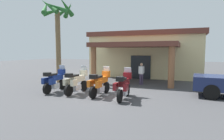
{
  "coord_description": "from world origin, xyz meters",
  "views": [
    {
      "loc": [
        4.72,
        -9.86,
        2.53
      ],
      "look_at": [
        -0.73,
        2.43,
        1.2
      ],
      "focal_mm": 31.14,
      "sensor_mm": 36.0,
      "label": 1
    }
  ],
  "objects_px": {
    "pedestrian": "(141,72)",
    "palm_tree_roadside": "(58,22)",
    "motel_building": "(147,54)",
    "motorcycle_cream": "(76,82)",
    "motorcycle_maroon": "(124,86)",
    "motorcycle_blue": "(55,81)",
    "motorcycle_orange": "(100,83)"
  },
  "relations": [
    {
      "from": "motorcycle_cream",
      "to": "palm_tree_roadside",
      "type": "relative_size",
      "value": 0.35
    },
    {
      "from": "motel_building",
      "to": "motorcycle_cream",
      "type": "relative_size",
      "value": 5.05
    },
    {
      "from": "motorcycle_maroon",
      "to": "palm_tree_roadside",
      "type": "distance_m",
      "value": 7.51
    },
    {
      "from": "motel_building",
      "to": "motorcycle_blue",
      "type": "height_order",
      "value": "motel_building"
    },
    {
      "from": "motel_building",
      "to": "pedestrian",
      "type": "xyz_separation_m",
      "value": [
        1.02,
        -5.79,
        -1.29
      ]
    },
    {
      "from": "motorcycle_maroon",
      "to": "motel_building",
      "type": "bearing_deg",
      "value": 1.71
    },
    {
      "from": "pedestrian",
      "to": "palm_tree_roadside",
      "type": "xyz_separation_m",
      "value": [
        -5.64,
        -2.47,
        3.73
      ]
    },
    {
      "from": "motorcycle_maroon",
      "to": "pedestrian",
      "type": "bearing_deg",
      "value": -1.5
    },
    {
      "from": "motorcycle_blue",
      "to": "motorcycle_maroon",
      "type": "distance_m",
      "value": 4.56
    },
    {
      "from": "motorcycle_blue",
      "to": "motorcycle_cream",
      "type": "xyz_separation_m",
      "value": [
        1.52,
        0.12,
        0.0
      ]
    },
    {
      "from": "motorcycle_cream",
      "to": "motorcycle_orange",
      "type": "distance_m",
      "value": 1.52
    },
    {
      "from": "motel_building",
      "to": "pedestrian",
      "type": "height_order",
      "value": "motel_building"
    },
    {
      "from": "motorcycle_cream",
      "to": "pedestrian",
      "type": "distance_m",
      "value": 5.3
    },
    {
      "from": "motorcycle_orange",
      "to": "palm_tree_roadside",
      "type": "relative_size",
      "value": 0.35
    },
    {
      "from": "motorcycle_blue",
      "to": "motorcycle_orange",
      "type": "bearing_deg",
      "value": -91.38
    },
    {
      "from": "motorcycle_blue",
      "to": "motorcycle_orange",
      "type": "xyz_separation_m",
      "value": [
        3.04,
        0.2,
        0.0
      ]
    },
    {
      "from": "motorcycle_blue",
      "to": "pedestrian",
      "type": "height_order",
      "value": "pedestrian"
    },
    {
      "from": "motorcycle_blue",
      "to": "motorcycle_cream",
      "type": "bearing_deg",
      "value": -90.75
    },
    {
      "from": "palm_tree_roadside",
      "to": "motel_building",
      "type": "bearing_deg",
      "value": 60.75
    },
    {
      "from": "motel_building",
      "to": "motorcycle_cream",
      "type": "height_order",
      "value": "motel_building"
    },
    {
      "from": "motorcycle_cream",
      "to": "motorcycle_maroon",
      "type": "distance_m",
      "value": 3.04
    },
    {
      "from": "motel_building",
      "to": "motorcycle_maroon",
      "type": "relative_size",
      "value": 5.05
    },
    {
      "from": "motorcycle_orange",
      "to": "motorcycle_maroon",
      "type": "relative_size",
      "value": 1.0
    },
    {
      "from": "motorcycle_maroon",
      "to": "motorcycle_cream",
      "type": "bearing_deg",
      "value": 81.86
    },
    {
      "from": "motorcycle_orange",
      "to": "motorcycle_maroon",
      "type": "height_order",
      "value": "same"
    },
    {
      "from": "motorcycle_maroon",
      "to": "pedestrian",
      "type": "distance_m",
      "value": 4.71
    },
    {
      "from": "motorcycle_cream",
      "to": "palm_tree_roadside",
      "type": "xyz_separation_m",
      "value": [
        -2.95,
        2.09,
        3.96
      ]
    },
    {
      "from": "motel_building",
      "to": "pedestrian",
      "type": "bearing_deg",
      "value": -82.73
    },
    {
      "from": "motorcycle_blue",
      "to": "palm_tree_roadside",
      "type": "bearing_deg",
      "value": 27.76
    },
    {
      "from": "motorcycle_maroon",
      "to": "motorcycle_blue",
      "type": "bearing_deg",
      "value": 84.17
    },
    {
      "from": "pedestrian",
      "to": "palm_tree_roadside",
      "type": "height_order",
      "value": "palm_tree_roadside"
    },
    {
      "from": "pedestrian",
      "to": "palm_tree_roadside",
      "type": "distance_m",
      "value": 7.2
    }
  ]
}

